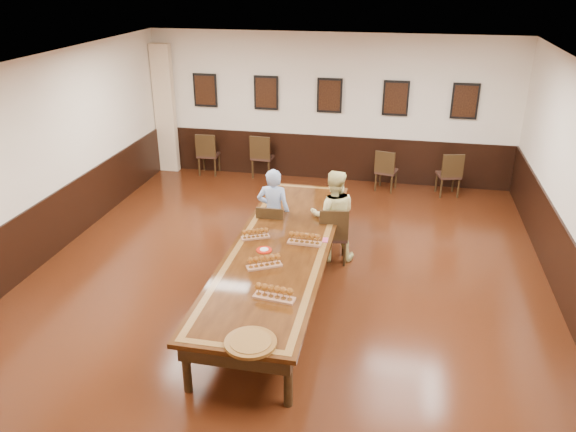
% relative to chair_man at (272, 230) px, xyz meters
% --- Properties ---
extents(floor, '(8.00, 10.00, 0.02)m').
position_rel_chair_man_xyz_m(floor, '(0.38, -1.08, -0.48)').
color(floor, black).
rests_on(floor, ground).
extents(ceiling, '(8.00, 10.00, 0.02)m').
position_rel_chair_man_xyz_m(ceiling, '(0.38, -1.08, 2.74)').
color(ceiling, white).
rests_on(ceiling, floor).
extents(wall_back, '(8.00, 0.02, 3.20)m').
position_rel_chair_man_xyz_m(wall_back, '(0.38, 3.93, 1.13)').
color(wall_back, '#F0E0C8').
rests_on(wall_back, floor).
extents(wall_left, '(0.02, 10.00, 3.20)m').
position_rel_chair_man_xyz_m(wall_left, '(-3.63, -1.08, 1.13)').
color(wall_left, '#F0E0C8').
rests_on(wall_left, floor).
extents(chair_man, '(0.44, 0.48, 0.93)m').
position_rel_chair_man_xyz_m(chair_man, '(0.00, 0.00, 0.00)').
color(chair_man, '#321D16').
rests_on(chair_man, floor).
extents(chair_woman, '(0.53, 0.57, 0.97)m').
position_rel_chair_man_xyz_m(chair_woman, '(1.00, 0.01, 0.02)').
color(chair_woman, '#321D16').
rests_on(chair_woman, floor).
extents(spare_chair_a, '(0.49, 0.53, 0.98)m').
position_rel_chair_man_xyz_m(spare_chair_a, '(-2.36, 3.69, 0.03)').
color(spare_chair_a, '#321D16').
rests_on(spare_chair_a, floor).
extents(spare_chair_b, '(0.49, 0.53, 1.00)m').
position_rel_chair_man_xyz_m(spare_chair_b, '(-1.09, 3.75, 0.03)').
color(spare_chair_b, '#321D16').
rests_on(spare_chair_b, floor).
extents(spare_chair_c, '(0.52, 0.55, 0.91)m').
position_rel_chair_man_xyz_m(spare_chair_c, '(1.71, 3.45, -0.01)').
color(spare_chair_c, '#321D16').
rests_on(spare_chair_c, floor).
extents(spare_chair_d, '(0.55, 0.57, 0.95)m').
position_rel_chair_man_xyz_m(spare_chair_d, '(2.99, 3.41, 0.01)').
color(spare_chair_d, '#321D16').
rests_on(spare_chair_d, floor).
extents(person_man, '(0.55, 0.36, 1.49)m').
position_rel_chair_man_xyz_m(person_man, '(-0.00, 0.10, 0.28)').
color(person_man, '#4D75C1').
rests_on(person_man, floor).
extents(person_woman, '(0.85, 0.71, 1.52)m').
position_rel_chair_man_xyz_m(person_woman, '(0.98, 0.12, 0.30)').
color(person_woman, '#F2E797').
rests_on(person_woman, floor).
extents(pink_phone, '(0.08, 0.16, 0.01)m').
position_rel_chair_man_xyz_m(pink_phone, '(0.98, -0.79, 0.29)').
color(pink_phone, '#CD4475').
rests_on(pink_phone, conference_table).
extents(curtain, '(0.45, 0.18, 2.90)m').
position_rel_chair_man_xyz_m(curtain, '(-3.37, 3.74, 0.98)').
color(curtain, beige).
rests_on(curtain, floor).
extents(wainscoting, '(8.00, 10.00, 1.00)m').
position_rel_chair_man_xyz_m(wainscoting, '(0.38, -1.08, 0.03)').
color(wainscoting, black).
rests_on(wainscoting, floor).
extents(conference_table, '(1.40, 5.00, 0.76)m').
position_rel_chair_man_xyz_m(conference_table, '(0.38, -1.08, 0.15)').
color(conference_table, black).
rests_on(conference_table, floor).
extents(posters, '(6.14, 0.04, 0.74)m').
position_rel_chair_man_xyz_m(posters, '(0.38, 3.86, 1.43)').
color(posters, black).
rests_on(posters, wall_back).
extents(flight_a, '(0.43, 0.30, 0.16)m').
position_rel_chair_man_xyz_m(flight_a, '(-0.04, -0.92, 0.36)').
color(flight_a, brown).
rests_on(flight_a, conference_table).
extents(flight_b, '(0.50, 0.17, 0.18)m').
position_rel_chair_man_xyz_m(flight_b, '(0.70, -0.96, 0.37)').
color(flight_b, brown).
rests_on(flight_b, conference_table).
extents(flight_c, '(0.48, 0.36, 0.18)m').
position_rel_chair_man_xyz_m(flight_c, '(0.30, -1.74, 0.37)').
color(flight_c, brown).
rests_on(flight_c, conference_table).
extents(flight_d, '(0.53, 0.22, 0.19)m').
position_rel_chair_man_xyz_m(flight_d, '(0.60, -2.49, 0.37)').
color(flight_d, brown).
rests_on(flight_d, conference_table).
extents(red_plate_grp, '(0.22, 0.22, 0.03)m').
position_rel_chair_man_xyz_m(red_plate_grp, '(0.18, -1.29, 0.30)').
color(red_plate_grp, '#B51B0C').
rests_on(red_plate_grp, conference_table).
extents(carved_platter, '(0.67, 0.67, 0.05)m').
position_rel_chair_man_xyz_m(carved_platter, '(0.55, -3.40, 0.31)').
color(carved_platter, '#5B3512').
rests_on(carved_platter, conference_table).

